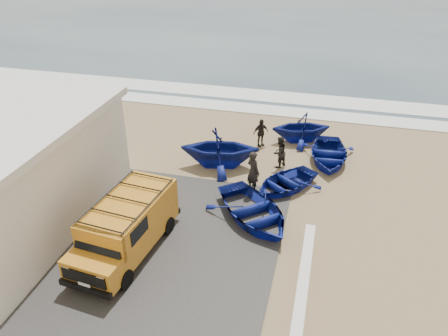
# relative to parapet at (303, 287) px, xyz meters

# --- Properties ---
(ground) EXTENTS (160.00, 160.00, 0.00)m
(ground) POSITION_rel_parapet_xyz_m (-5.00, 3.00, -0.28)
(ground) COLOR #927A54
(slab) EXTENTS (12.00, 10.00, 0.05)m
(slab) POSITION_rel_parapet_xyz_m (-7.00, 1.00, -0.25)
(slab) COLOR #393735
(slab) RESTS_ON ground
(ocean) EXTENTS (180.00, 88.00, 0.01)m
(ocean) POSITION_rel_parapet_xyz_m (-5.00, 59.00, -0.27)
(ocean) COLOR #385166
(ocean) RESTS_ON ground
(surf_line) EXTENTS (180.00, 1.60, 0.06)m
(surf_line) POSITION_rel_parapet_xyz_m (-5.00, 15.00, -0.25)
(surf_line) COLOR white
(surf_line) RESTS_ON ground
(surf_wash) EXTENTS (180.00, 2.20, 0.04)m
(surf_wash) POSITION_rel_parapet_xyz_m (-5.00, 17.50, -0.26)
(surf_wash) COLOR white
(surf_wash) RESTS_ON ground
(parapet) EXTENTS (0.35, 6.00, 0.55)m
(parapet) POSITION_rel_parapet_xyz_m (0.00, 0.00, 0.00)
(parapet) COLOR silver
(parapet) RESTS_ON ground
(van) EXTENTS (2.40, 5.01, 2.07)m
(van) POSITION_rel_parapet_xyz_m (-6.29, 0.62, 0.84)
(van) COLOR orange
(van) RESTS_ON ground
(boat_near_left) EXTENTS (4.97, 5.09, 0.86)m
(boat_near_left) POSITION_rel_parapet_xyz_m (-2.28, 3.51, 0.16)
(boat_near_left) COLOR navy
(boat_near_left) RESTS_ON ground
(boat_near_right) EXTENTS (3.89, 4.07, 0.69)m
(boat_near_right) POSITION_rel_parapet_xyz_m (-1.35, 6.14, 0.07)
(boat_near_right) COLOR navy
(boat_near_right) RESTS_ON ground
(boat_mid_left) EXTENTS (4.26, 3.86, 1.97)m
(boat_mid_left) POSITION_rel_parapet_xyz_m (-4.69, 7.44, 0.71)
(boat_mid_left) COLOR navy
(boat_mid_left) RESTS_ON ground
(boat_mid_right) EXTENTS (2.96, 3.97, 0.79)m
(boat_mid_right) POSITION_rel_parapet_xyz_m (0.38, 9.22, 0.12)
(boat_mid_right) COLOR navy
(boat_mid_right) RESTS_ON ground
(boat_far_left) EXTENTS (3.82, 3.56, 1.64)m
(boat_far_left) POSITION_rel_parapet_xyz_m (-1.18, 11.15, 0.54)
(boat_far_left) COLOR navy
(boat_far_left) RESTS_ON ground
(fisherman_front) EXTENTS (0.84, 0.80, 1.93)m
(fisherman_front) POSITION_rel_parapet_xyz_m (-2.72, 5.65, 0.69)
(fisherman_front) COLOR black
(fisherman_front) RESTS_ON ground
(fisherman_middle) EXTENTS (0.92, 0.96, 1.57)m
(fisherman_middle) POSITION_rel_parapet_xyz_m (-1.92, 8.08, 0.51)
(fisherman_middle) COLOR black
(fisherman_middle) RESTS_ON ground
(fisherman_back) EXTENTS (0.91, 0.84, 1.50)m
(fisherman_back) POSITION_rel_parapet_xyz_m (-3.17, 10.07, 0.48)
(fisherman_back) COLOR black
(fisherman_back) RESTS_ON ground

